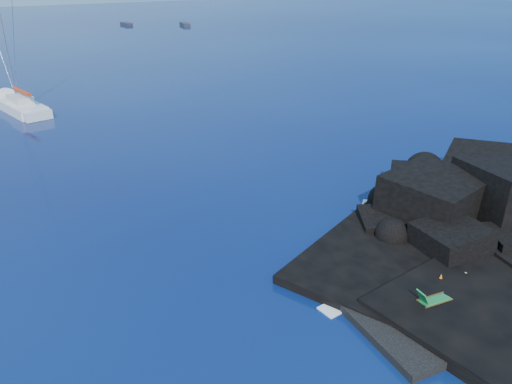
% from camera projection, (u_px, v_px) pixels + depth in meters
% --- Properties ---
extents(ground, '(400.00, 400.00, 0.00)m').
position_uv_depth(ground, '(372.00, 350.00, 19.23)').
color(ground, '#04093B').
rests_on(ground, ground).
extents(headland, '(24.00, 24.00, 3.60)m').
position_uv_depth(headland, '(509.00, 232.00, 27.70)').
color(headland, black).
rests_on(headland, ground).
extents(beach, '(9.08, 6.86, 0.70)m').
position_uv_depth(beach, '(441.00, 305.00, 21.74)').
color(beach, black).
rests_on(beach, ground).
extents(surf_foam, '(10.00, 8.00, 0.06)m').
position_uv_depth(surf_foam, '(377.00, 255.00, 25.48)').
color(surf_foam, white).
rests_on(surf_foam, ground).
extents(sailboat, '(5.39, 13.25, 13.60)m').
position_uv_depth(sailboat, '(21.00, 111.00, 50.83)').
color(sailboat, white).
rests_on(sailboat, ground).
extents(deck_chair, '(1.59, 0.86, 1.04)m').
position_uv_depth(deck_chair, '(435.00, 296.00, 20.92)').
color(deck_chair, '#1D823C').
rests_on(deck_chair, beach).
extents(towel, '(2.15, 1.19, 0.05)m').
position_uv_depth(towel, '(457.00, 280.00, 22.85)').
color(towel, white).
rests_on(towel, beach).
extents(sunbather, '(1.92, 0.66, 0.25)m').
position_uv_depth(sunbather, '(458.00, 277.00, 22.79)').
color(sunbather, tan).
rests_on(sunbather, towel).
extents(marker_cone, '(0.34, 0.34, 0.49)m').
position_uv_depth(marker_cone, '(441.00, 279.00, 22.54)').
color(marker_cone, orange).
rests_on(marker_cone, beach).
extents(distant_boat_a, '(1.86, 4.74, 0.62)m').
position_uv_depth(distant_boat_a, '(126.00, 25.00, 124.07)').
color(distant_boat_a, '#2B2B31').
rests_on(distant_boat_a, ground).
extents(distant_boat_b, '(2.36, 5.17, 0.66)m').
position_uv_depth(distant_boat_b, '(185.00, 26.00, 123.06)').
color(distant_boat_b, '#2A2A2F').
rests_on(distant_boat_b, ground).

